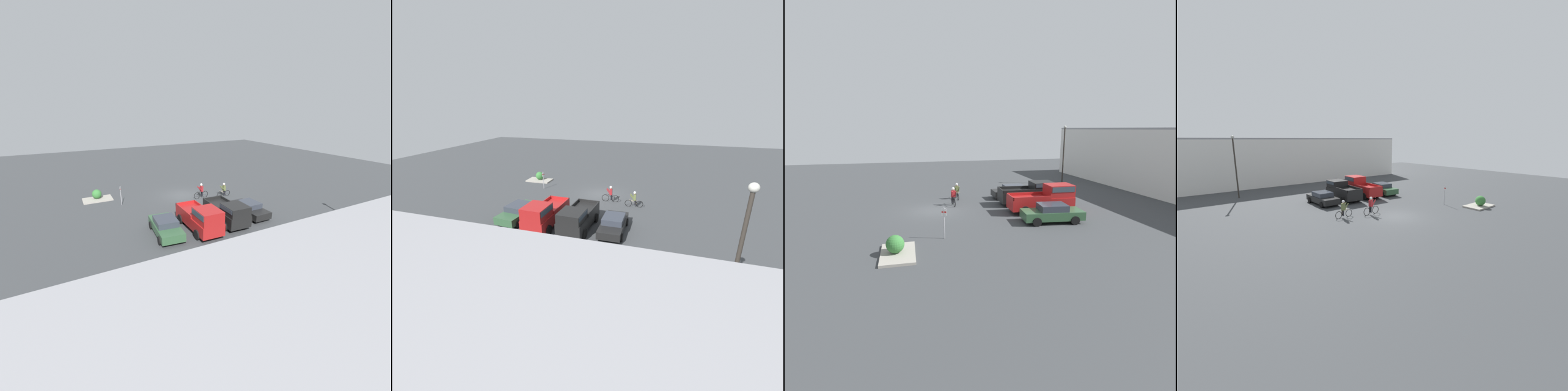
{
  "view_description": "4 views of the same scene",
  "coord_description": "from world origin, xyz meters",
  "views": [
    {
      "loc": [
        12.02,
        26.24,
        9.78
      ],
      "look_at": [
        0.33,
        3.98,
        1.2
      ],
      "focal_mm": 24.0,
      "sensor_mm": 36.0,
      "label": 1
    },
    {
      "loc": [
        -6.55,
        26.8,
        9.85
      ],
      "look_at": [
        0.33,
        3.98,
        1.2
      ],
      "focal_mm": 24.0,
      "sensor_mm": 36.0,
      "label": 2
    },
    {
      "loc": [
        25.49,
        -2.06,
        6.89
      ],
      "look_at": [
        0.33,
        3.98,
        1.2
      ],
      "focal_mm": 28.0,
      "sensor_mm": 36.0,
      "label": 3
    },
    {
      "loc": [
        -15.85,
        -16.49,
        6.86
      ],
      "look_at": [
        0.33,
        3.98,
        1.2
      ],
      "focal_mm": 24.0,
      "sensor_mm": 36.0,
      "label": 4
    }
  ],
  "objects": [
    {
      "name": "ground_plane",
      "position": [
        0.0,
        0.0,
        0.0
      ],
      "size": [
        80.0,
        80.0,
        0.0
      ],
      "primitive_type": "plane",
      "color": "#383A3D"
    },
    {
      "name": "warehouse_building",
      "position": [
        0.0,
        28.45,
        3.5
      ],
      "size": [
        38.99,
        12.91,
        7.0
      ],
      "color": "silver",
      "rests_on": "ground_plane"
    },
    {
      "name": "sedan_0",
      "position": [
        -3.09,
        8.27,
        0.67
      ],
      "size": [
        1.99,
        4.31,
        1.33
      ],
      "color": "black",
      "rests_on": "ground_plane"
    },
    {
      "name": "pickup_truck_0",
      "position": [
        -0.27,
        8.9,
        1.08
      ],
      "size": [
        2.34,
        5.06,
        2.08
      ],
      "color": "black",
      "rests_on": "ground_plane"
    },
    {
      "name": "pickup_truck_1",
      "position": [
        2.53,
        9.19,
        1.18
      ],
      "size": [
        2.26,
        5.43,
        2.31
      ],
      "color": "maroon",
      "rests_on": "ground_plane"
    },
    {
      "name": "sedan_1",
      "position": [
        5.31,
        8.34,
        0.71
      ],
      "size": [
        2.35,
        4.67,
        1.39
      ],
      "color": "#2D5133",
      "rests_on": "ground_plane"
    },
    {
      "name": "cyclist_0",
      "position": [
        -1.49,
        1.88,
        0.86
      ],
      "size": [
        1.8,
        0.47,
        1.72
      ],
      "color": "black",
      "rests_on": "ground_plane"
    },
    {
      "name": "cyclist_1",
      "position": [
        -4.01,
        2.61,
        0.82
      ],
      "size": [
        1.79,
        0.47,
        1.62
      ],
      "color": "black",
      "rests_on": "ground_plane"
    },
    {
      "name": "fire_lane_sign",
      "position": [
        6.99,
        0.03,
        1.27
      ],
      "size": [
        0.14,
        0.28,
        2.08
      ],
      "color": "#9E9EA3",
      "rests_on": "ground_plane"
    },
    {
      "name": "lamppost",
      "position": [
        -9.52,
        17.13,
        4.23
      ],
      "size": [
        0.36,
        0.36,
        7.26
      ],
      "color": "#2D2823",
      "rests_on": "ground_plane"
    },
    {
      "name": "curb_island",
      "position": [
        9.0,
        -2.81,
        0.07
      ],
      "size": [
        3.07,
        1.88,
        0.15
      ],
      "primitive_type": "cube",
      "color": "gray",
      "rests_on": "ground_plane"
    },
    {
      "name": "shrub",
      "position": [
        9.0,
        -2.93,
        0.66
      ],
      "size": [
        1.01,
        1.01,
        1.01
      ],
      "color": "#337033",
      "rests_on": "curb_island"
    }
  ]
}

